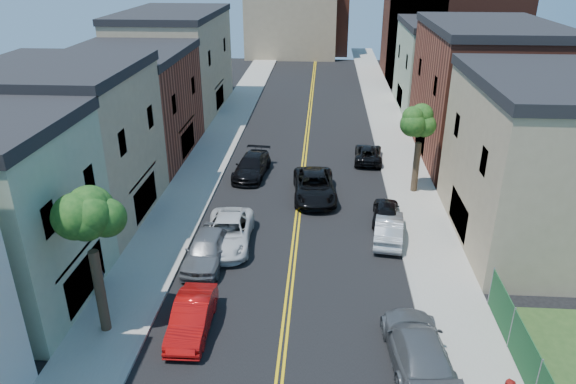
% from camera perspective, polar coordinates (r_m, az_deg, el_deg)
% --- Properties ---
extents(sidewalk_left, '(3.20, 100.00, 0.15)m').
position_cam_1_polar(sidewalk_left, '(47.69, -7.60, 5.58)').
color(sidewalk_left, gray).
rests_on(sidewalk_left, ground).
extents(sidewalk_right, '(3.20, 100.00, 0.15)m').
position_cam_1_polar(sidewalk_right, '(47.21, 11.63, 5.09)').
color(sidewalk_right, gray).
rests_on(sidewalk_right, ground).
extents(curb_left, '(0.30, 100.00, 0.15)m').
position_cam_1_polar(curb_left, '(47.38, -5.52, 5.55)').
color(curb_left, gray).
rests_on(curb_left, ground).
extents(curb_right, '(0.30, 100.00, 0.15)m').
position_cam_1_polar(curb_right, '(47.00, 9.51, 5.17)').
color(curb_right, gray).
rests_on(curb_right, ground).
extents(bldg_left_tan_near, '(9.00, 10.00, 9.00)m').
position_cam_1_polar(bldg_left_tan_near, '(34.76, -22.73, 4.33)').
color(bldg_left_tan_near, '#998466').
rests_on(bldg_left_tan_near, ground).
extents(bldg_left_brick, '(9.00, 12.00, 8.00)m').
position_cam_1_polar(bldg_left_brick, '(44.53, -16.69, 8.68)').
color(bldg_left_brick, brown).
rests_on(bldg_left_brick, ground).
extents(bldg_left_tan_far, '(9.00, 16.00, 9.50)m').
position_cam_1_polar(bldg_left_tan_far, '(57.34, -12.08, 13.31)').
color(bldg_left_tan_far, '#998466').
rests_on(bldg_left_tan_far, ground).
extents(bldg_right_tan, '(9.00, 12.00, 9.00)m').
position_cam_1_polar(bldg_right_tan, '(32.73, 26.27, 2.48)').
color(bldg_right_tan, '#998466').
rests_on(bldg_right_tan, ground).
extents(bldg_right_brick, '(9.00, 14.00, 10.00)m').
position_cam_1_polar(bldg_right_brick, '(45.23, 20.25, 9.76)').
color(bldg_right_brick, brown).
rests_on(bldg_right_brick, ground).
extents(bldg_right_palegrn, '(9.00, 12.00, 8.50)m').
position_cam_1_polar(bldg_right_palegrn, '(58.65, 16.64, 12.58)').
color(bldg_right_palegrn, gray).
rests_on(bldg_right_palegrn, ground).
extents(church, '(16.20, 14.20, 22.60)m').
position_cam_1_polar(church, '(73.26, 16.39, 17.21)').
color(church, '#4C2319').
rests_on(church, ground).
extents(backdrop_left, '(14.00, 8.00, 12.00)m').
position_cam_1_polar(backdrop_left, '(86.87, 0.34, 18.31)').
color(backdrop_left, '#998466').
rests_on(backdrop_left, ground).
extents(backdrop_center, '(10.00, 8.00, 10.00)m').
position_cam_1_polar(backdrop_center, '(90.80, 3.15, 17.91)').
color(backdrop_center, brown).
rests_on(backdrop_center, ground).
extents(tree_left_mid, '(5.20, 5.20, 9.29)m').
position_cam_1_polar(tree_left_mid, '(22.25, -21.17, -0.51)').
color(tree_left_mid, '#3A2C1D').
rests_on(tree_left_mid, sidewalk_left).
extents(tree_right_far, '(4.40, 4.40, 8.03)m').
position_cam_1_polar(tree_right_far, '(36.11, 14.29, 8.31)').
color(tree_right_far, '#3A2C1D').
rests_on(tree_right_far, sidewalk_right).
extents(red_sedan, '(1.63, 4.49, 1.47)m').
position_cam_1_polar(red_sedan, '(24.23, -10.33, -13.12)').
color(red_sedan, '#BE0D0C').
rests_on(red_sedan, ground).
extents(white_pickup, '(2.83, 5.74, 1.57)m').
position_cam_1_polar(white_pickup, '(30.37, -6.50, -4.37)').
color(white_pickup, silver).
rests_on(white_pickup, ground).
extents(grey_car_left, '(2.18, 5.03, 1.69)m').
position_cam_1_polar(grey_car_left, '(28.81, -8.76, -6.09)').
color(grey_car_left, slate).
rests_on(grey_car_left, ground).
extents(black_car_left, '(2.69, 5.53, 1.55)m').
position_cam_1_polar(black_car_left, '(39.62, -3.94, 2.83)').
color(black_car_left, black).
rests_on(black_car_left, ground).
extents(grey_car_right, '(2.71, 5.80, 1.64)m').
position_cam_1_polar(grey_car_right, '(22.82, 13.80, -15.98)').
color(grey_car_right, '#53565A').
rests_on(grey_car_right, ground).
extents(black_car_right, '(2.03, 4.16, 1.37)m').
position_cam_1_polar(black_car_right, '(33.34, 10.54, -2.08)').
color(black_car_right, black).
rests_on(black_car_right, ground).
extents(silver_car_right, '(2.15, 4.68, 1.49)m').
position_cam_1_polar(silver_car_right, '(31.27, 10.83, -3.87)').
color(silver_car_right, '#AFB2B7').
rests_on(silver_car_right, ground).
extents(dark_car_right_far, '(2.40, 4.70, 1.27)m').
position_cam_1_polar(dark_car_right_far, '(42.91, 8.66, 4.13)').
color(dark_car_right_far, black).
rests_on(dark_car_right_far, ground).
extents(black_suv_lane, '(3.20, 6.18, 1.66)m').
position_cam_1_polar(black_suv_lane, '(35.97, 2.85, 0.63)').
color(black_suv_lane, black).
rests_on(black_suv_lane, ground).
extents(pedestrian_left, '(0.46, 0.65, 1.70)m').
position_cam_1_polar(pedestrian_left, '(27.37, -19.62, -8.79)').
color(pedestrian_left, '#26252D').
rests_on(pedestrian_left, sidewalk_left).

